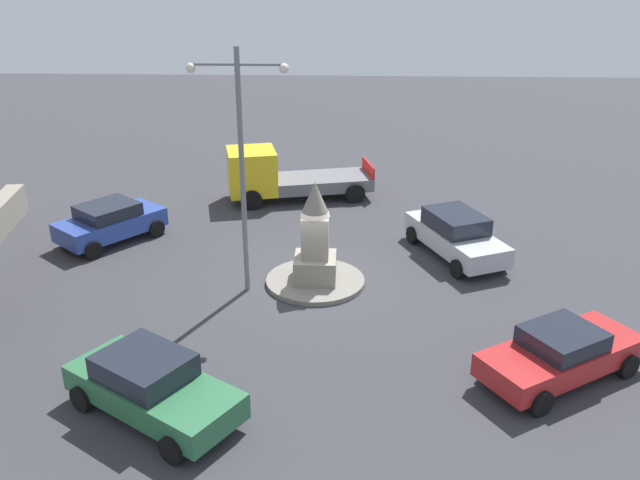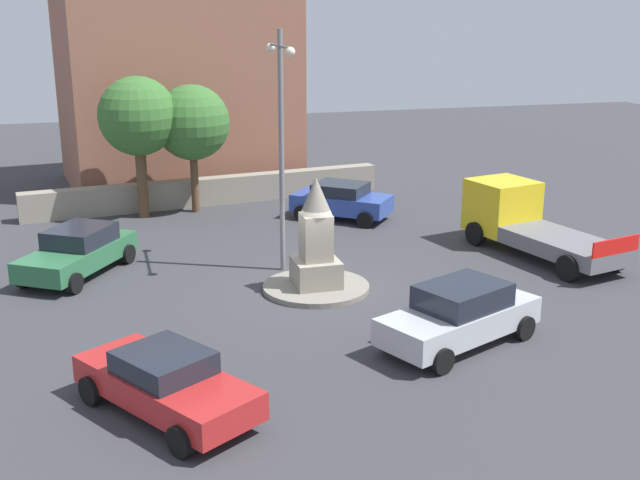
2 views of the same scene
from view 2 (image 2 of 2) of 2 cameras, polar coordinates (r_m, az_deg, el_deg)
name	(u,v)px [view 2 (image 2 of 2)]	position (r m, az deg, el deg)	size (l,w,h in m)	color
ground_plane	(316,290)	(23.82, -0.28, -3.62)	(80.00, 80.00, 0.00)	#38383D
traffic_island	(316,287)	(23.80, -0.28, -3.44)	(3.21, 3.21, 0.16)	gray
monument	(316,240)	(23.33, -0.29, -0.01)	(1.34, 1.34, 3.31)	gray
streetlamp	(281,130)	(24.60, -2.83, 7.95)	(2.90, 0.28, 7.56)	slate
car_red_waiting	(166,382)	(16.93, -11.07, -10.03)	(4.61, 3.76, 1.39)	#B22323
car_blue_parked_right	(341,200)	(31.60, 1.56, 2.90)	(3.82, 4.11, 1.46)	#2D479E
car_silver_passing	(460,314)	(20.10, 10.08, -5.30)	(3.35, 4.74, 1.59)	#B7BABF
car_green_approaching	(78,251)	(26.11, -17.06, -0.76)	(4.61, 3.86, 1.51)	#2D6B42
truck_yellow_far_side	(525,221)	(28.23, 14.60, 1.31)	(6.46, 3.47, 2.27)	yellow
stone_boundary_wall	(210,191)	(34.34, -7.97, 3.52)	(15.56, 0.70, 1.16)	gray
corner_building	(176,84)	(38.77, -10.35, 11.04)	(10.28, 7.57, 9.38)	#935B47
tree_near_wall	(138,117)	(32.11, -13.01, 8.63)	(3.11, 3.11, 5.64)	brown
tree_mid_cluster	(192,123)	(32.61, -9.22, 8.34)	(3.05, 3.05, 5.24)	brown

